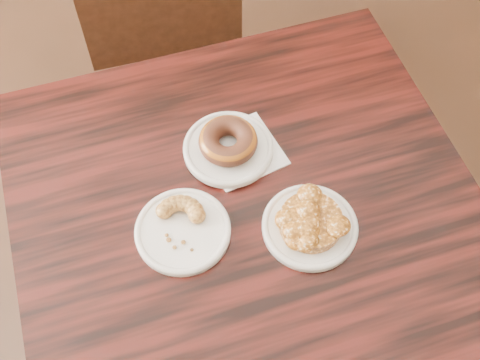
{
  "coord_description": "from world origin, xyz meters",
  "views": [
    {
      "loc": [
        0.04,
        -0.8,
        1.74
      ],
      "look_at": [
        0.05,
        -0.22,
        0.8
      ],
      "focal_mm": 45.0,
      "sensor_mm": 36.0,
      "label": 1
    }
  ],
  "objects_px": {
    "glazed_donut": "(228,141)",
    "apple_fritter": "(311,221)",
    "cafe_table": "(248,288)",
    "chair_far": "(156,11)",
    "cruller_fragment": "(182,226)"
  },
  "relations": [
    {
      "from": "cafe_table",
      "to": "chair_far",
      "type": "xyz_separation_m",
      "value": [
        -0.26,
        0.87,
        0.08
      ]
    },
    {
      "from": "cafe_table",
      "to": "chair_far",
      "type": "height_order",
      "value": "chair_far"
    },
    {
      "from": "apple_fritter",
      "to": "cafe_table",
      "type": "bearing_deg",
      "value": 162.56
    },
    {
      "from": "glazed_donut",
      "to": "apple_fritter",
      "type": "bearing_deg",
      "value": -49.7
    },
    {
      "from": "chair_far",
      "to": "apple_fritter",
      "type": "relative_size",
      "value": 5.61
    },
    {
      "from": "cruller_fragment",
      "to": "chair_far",
      "type": "bearing_deg",
      "value": 98.61
    },
    {
      "from": "chair_far",
      "to": "apple_fritter",
      "type": "bearing_deg",
      "value": 97.59
    },
    {
      "from": "chair_far",
      "to": "cruller_fragment",
      "type": "relative_size",
      "value": 8.39
    },
    {
      "from": "cafe_table",
      "to": "apple_fritter",
      "type": "height_order",
      "value": "apple_fritter"
    },
    {
      "from": "cafe_table",
      "to": "chair_far",
      "type": "relative_size",
      "value": 0.97
    },
    {
      "from": "chair_far",
      "to": "glazed_donut",
      "type": "bearing_deg",
      "value": 92.25
    },
    {
      "from": "cafe_table",
      "to": "chair_far",
      "type": "distance_m",
      "value": 0.91
    },
    {
      "from": "cafe_table",
      "to": "glazed_donut",
      "type": "height_order",
      "value": "glazed_donut"
    },
    {
      "from": "cafe_table",
      "to": "chair_far",
      "type": "bearing_deg",
      "value": 89.9
    },
    {
      "from": "chair_far",
      "to": "cruller_fragment",
      "type": "height_order",
      "value": "chair_far"
    }
  ]
}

